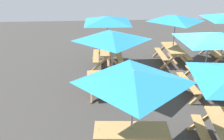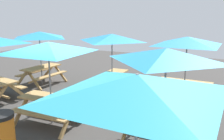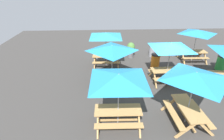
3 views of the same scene
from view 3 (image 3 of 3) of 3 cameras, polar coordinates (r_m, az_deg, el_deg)
ground_plane at (r=10.30m, az=17.00°, el=-4.46°), size 25.85×25.85×0.00m
picnic_table_1 at (r=6.97m, az=25.49°, el=-2.87°), size 2.05×2.05×2.34m
picnic_table_2 at (r=8.98m, az=0.00°, el=6.22°), size 2.01×2.01×2.34m
picnic_table_3 at (r=6.17m, az=2.19°, el=-3.84°), size 2.83×2.83×2.34m
picnic_table_4 at (r=11.40m, az=-2.02°, el=10.66°), size 2.83×2.83×2.34m
picnic_table_5 at (r=13.43m, az=26.01°, el=10.48°), size 2.06×2.06×2.34m
picnic_table_6 at (r=9.81m, az=18.62°, el=6.61°), size 2.83×2.83×2.34m
trash_bin_green at (r=13.32m, az=32.05°, el=2.07°), size 0.59×0.59×0.98m
trash_bin_gray at (r=13.87m, az=13.16°, el=6.40°), size 0.59×0.59×0.98m
trash_bin_orange at (r=11.90m, az=13.96°, el=2.92°), size 0.59×0.59×0.98m
potted_plant_0 at (r=13.29m, az=6.15°, el=6.82°), size 0.61×0.61×1.16m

